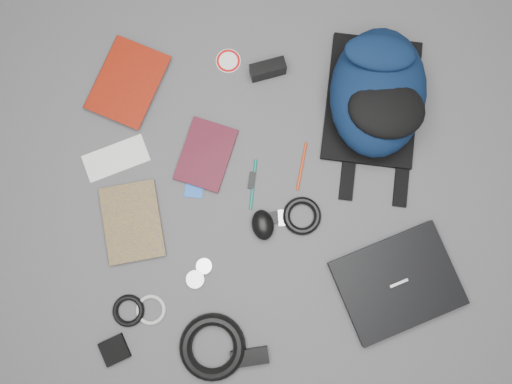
{
  "coord_description": "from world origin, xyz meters",
  "views": [
    {
      "loc": [
        -0.0,
        -0.19,
        1.53
      ],
      "look_at": [
        0.0,
        0.0,
        0.02
      ],
      "focal_mm": 35.0,
      "sensor_mm": 36.0,
      "label": 1
    }
  ],
  "objects_px": {
    "textbook_red": "(100,71)",
    "pouch": "(115,350)",
    "comic_book": "(104,227)",
    "laptop": "(397,283)",
    "dvd_case": "(206,155)",
    "backpack": "(378,92)",
    "power_brick": "(250,357)",
    "compact_camera": "(268,69)",
    "mouse": "(263,225)"
  },
  "relations": [
    {
      "from": "textbook_red",
      "to": "dvd_case",
      "type": "height_order",
      "value": "textbook_red"
    },
    {
      "from": "dvd_case",
      "to": "compact_camera",
      "type": "bearing_deg",
      "value": 71.91
    },
    {
      "from": "backpack",
      "to": "comic_book",
      "type": "relative_size",
      "value": 1.87
    },
    {
      "from": "backpack",
      "to": "mouse",
      "type": "height_order",
      "value": "backpack"
    },
    {
      "from": "mouse",
      "to": "power_brick",
      "type": "bearing_deg",
      "value": -106.98
    },
    {
      "from": "textbook_red",
      "to": "power_brick",
      "type": "distance_m",
      "value": 0.99
    },
    {
      "from": "backpack",
      "to": "laptop",
      "type": "bearing_deg",
      "value": -76.96
    },
    {
      "from": "backpack",
      "to": "textbook_red",
      "type": "xyz_separation_m",
      "value": [
        -0.86,
        0.1,
        -0.08
      ]
    },
    {
      "from": "backpack",
      "to": "power_brick",
      "type": "xyz_separation_m",
      "value": [
        -0.39,
        -0.78,
        -0.08
      ]
    },
    {
      "from": "backpack",
      "to": "textbook_red",
      "type": "bearing_deg",
      "value": -179.22
    },
    {
      "from": "power_brick",
      "to": "pouch",
      "type": "bearing_deg",
      "value": 169.07
    },
    {
      "from": "comic_book",
      "to": "power_brick",
      "type": "relative_size",
      "value": 2.14
    },
    {
      "from": "comic_book",
      "to": "power_brick",
      "type": "bearing_deg",
      "value": -51.11
    },
    {
      "from": "pouch",
      "to": "comic_book",
      "type": "bearing_deg",
      "value": 96.77
    },
    {
      "from": "laptop",
      "to": "comic_book",
      "type": "distance_m",
      "value": 0.9
    },
    {
      "from": "comic_book",
      "to": "backpack",
      "type": "bearing_deg",
      "value": 15.24
    },
    {
      "from": "pouch",
      "to": "compact_camera",
      "type": "bearing_deg",
      "value": 61.68
    },
    {
      "from": "textbook_red",
      "to": "pouch",
      "type": "bearing_deg",
      "value": -62.38
    },
    {
      "from": "laptop",
      "to": "textbook_red",
      "type": "distance_m",
      "value": 1.13
    },
    {
      "from": "textbook_red",
      "to": "laptop",
      "type": "bearing_deg",
      "value": -13.09
    },
    {
      "from": "textbook_red",
      "to": "pouch",
      "type": "xyz_separation_m",
      "value": [
        0.07,
        -0.85,
        -0.0
      ]
    },
    {
      "from": "power_brick",
      "to": "comic_book",
      "type": "bearing_deg",
      "value": 131.18
    },
    {
      "from": "compact_camera",
      "to": "mouse",
      "type": "relative_size",
      "value": 1.19
    },
    {
      "from": "laptop",
      "to": "mouse",
      "type": "bearing_deg",
      "value": 134.6
    },
    {
      "from": "textbook_red",
      "to": "pouch",
      "type": "height_order",
      "value": "textbook_red"
    },
    {
      "from": "laptop",
      "to": "dvd_case",
      "type": "height_order",
      "value": "laptop"
    },
    {
      "from": "laptop",
      "to": "power_brick",
      "type": "relative_size",
      "value": 3.06
    },
    {
      "from": "dvd_case",
      "to": "mouse",
      "type": "distance_m",
      "value": 0.28
    },
    {
      "from": "mouse",
      "to": "pouch",
      "type": "xyz_separation_m",
      "value": [
        -0.44,
        -0.37,
        -0.01
      ]
    },
    {
      "from": "backpack",
      "to": "pouch",
      "type": "bearing_deg",
      "value": -128.75
    },
    {
      "from": "laptop",
      "to": "dvd_case",
      "type": "bearing_deg",
      "value": 123.71
    },
    {
      "from": "dvd_case",
      "to": "power_brick",
      "type": "height_order",
      "value": "power_brick"
    },
    {
      "from": "mouse",
      "to": "power_brick",
      "type": "relative_size",
      "value": 0.84
    },
    {
      "from": "comic_book",
      "to": "pouch",
      "type": "relative_size",
      "value": 3.19
    },
    {
      "from": "laptop",
      "to": "dvd_case",
      "type": "distance_m",
      "value": 0.7
    },
    {
      "from": "comic_book",
      "to": "power_brick",
      "type": "xyz_separation_m",
      "value": [
        0.44,
        -0.38,
        0.0
      ]
    },
    {
      "from": "textbook_red",
      "to": "comic_book",
      "type": "bearing_deg",
      "value": -63.92
    },
    {
      "from": "laptop",
      "to": "dvd_case",
      "type": "xyz_separation_m",
      "value": [
        -0.58,
        0.39,
        -0.01
      ]
    },
    {
      "from": "backpack",
      "to": "power_brick",
      "type": "relative_size",
      "value": 3.99
    },
    {
      "from": "laptop",
      "to": "pouch",
      "type": "bearing_deg",
      "value": 170.96
    },
    {
      "from": "compact_camera",
      "to": "mouse",
      "type": "xyz_separation_m",
      "value": [
        -0.02,
        -0.49,
        -0.01
      ]
    },
    {
      "from": "laptop",
      "to": "power_brick",
      "type": "distance_m",
      "value": 0.49
    },
    {
      "from": "backpack",
      "to": "comic_book",
      "type": "distance_m",
      "value": 0.92
    },
    {
      "from": "compact_camera",
      "to": "textbook_red",
      "type": "bearing_deg",
      "value": 164.74
    },
    {
      "from": "comic_book",
      "to": "dvd_case",
      "type": "distance_m",
      "value": 0.38
    },
    {
      "from": "compact_camera",
      "to": "mouse",
      "type": "distance_m",
      "value": 0.49
    },
    {
      "from": "compact_camera",
      "to": "laptop",
      "type": "bearing_deg",
      "value": -74.86
    },
    {
      "from": "comic_book",
      "to": "mouse",
      "type": "xyz_separation_m",
      "value": [
        0.48,
        0.0,
        0.02
      ]
    },
    {
      "from": "laptop",
      "to": "compact_camera",
      "type": "relative_size",
      "value": 3.07
    },
    {
      "from": "laptop",
      "to": "pouch",
      "type": "relative_size",
      "value": 4.57
    }
  ]
}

